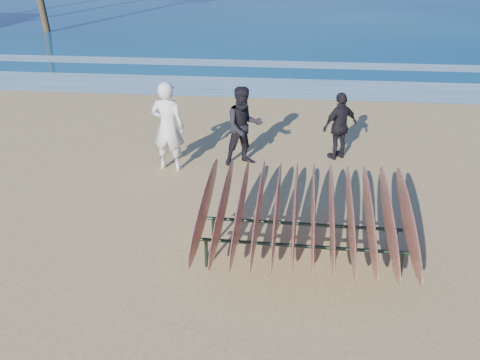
{
  "coord_description": "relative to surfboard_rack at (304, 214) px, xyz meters",
  "views": [
    {
      "loc": [
        0.79,
        -6.96,
        4.75
      ],
      "look_at": [
        0.0,
        0.8,
        0.95
      ],
      "focal_mm": 38.0,
      "sensor_mm": 36.0,
      "label": 1
    }
  ],
  "objects": [
    {
      "name": "person_dark_b",
      "position": [
        0.87,
        4.3,
        -0.09
      ],
      "size": [
        0.98,
        0.84,
        1.57
      ],
      "primitive_type": "imported",
      "rotation": [
        0.0,
        0.0,
        3.74
      ],
      "color": "black",
      "rests_on": "ground"
    },
    {
      "name": "ground",
      "position": [
        -1.08,
        0.13,
        -0.87
      ],
      "size": [
        120.0,
        120.0,
        0.0
      ],
      "primitive_type": "plane",
      "color": "tan",
      "rests_on": "ground"
    },
    {
      "name": "foam_far",
      "position": [
        -1.08,
        13.63,
        -0.87
      ],
      "size": [
        160.0,
        160.0,
        0.0
      ],
      "primitive_type": "plane",
      "color": "white",
      "rests_on": "ground"
    },
    {
      "name": "person_dark_a",
      "position": [
        -1.28,
        3.72,
        0.02
      ],
      "size": [
        1.08,
        0.98,
        1.8
      ],
      "primitive_type": "imported",
      "rotation": [
        0.0,
        0.0,
        0.42
      ],
      "color": "black",
      "rests_on": "ground"
    },
    {
      "name": "foam_near",
      "position": [
        -1.08,
        10.13,
        -0.87
      ],
      "size": [
        160.0,
        160.0,
        0.0
      ],
      "primitive_type": "plane",
      "color": "white",
      "rests_on": "ground"
    },
    {
      "name": "surfboard_rack",
      "position": [
        0.0,
        0.0,
        0.0
      ],
      "size": [
        3.22,
        2.74,
        1.39
      ],
      "rotation": [
        0.0,
        0.0,
        -0.02
      ],
      "color": "black",
      "rests_on": "ground"
    },
    {
      "name": "person_white",
      "position": [
        -2.89,
        3.31,
        0.12
      ],
      "size": [
        0.78,
        0.56,
        1.99
      ],
      "primitive_type": "imported",
      "rotation": [
        0.0,
        0.0,
        3.02
      ],
      "color": "white",
      "rests_on": "ground"
    }
  ]
}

